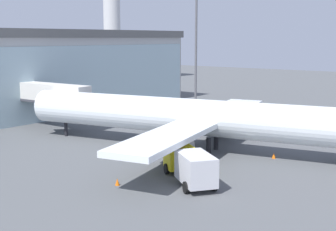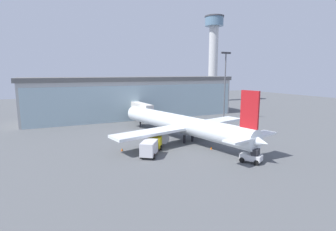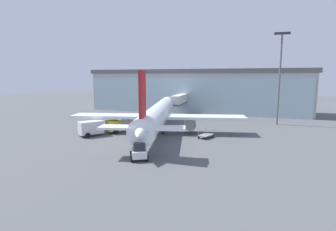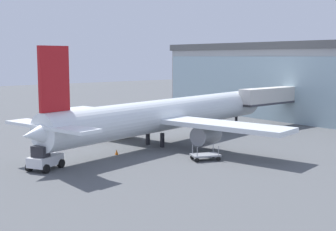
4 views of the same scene
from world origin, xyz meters
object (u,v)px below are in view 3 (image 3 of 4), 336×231
at_px(pushback_tug, 139,152).
at_px(baggage_cart, 206,135).
at_px(apron_light_mast, 280,71).
at_px(safety_cone_nose, 152,140).
at_px(airplane, 158,114).
at_px(safety_cone_wingtip, 93,128).
at_px(catering_truck, 98,127).
at_px(jet_bridge, 180,100).

bearing_deg(pushback_tug, baggage_cart, -51.97).
xyz_separation_m(apron_light_mast, safety_cone_nose, (-20.76, -22.80, -11.32)).
height_order(airplane, safety_cone_nose, airplane).
xyz_separation_m(safety_cone_nose, safety_cone_wingtip, (-15.01, 6.28, 0.00)).
bearing_deg(airplane, catering_truck, 110.99).
height_order(baggage_cart, pushback_tug, pushback_tug).
bearing_deg(jet_bridge, apron_light_mast, -107.36).
bearing_deg(baggage_cart, safety_cone_nose, -32.41).
distance_m(apron_light_mast, safety_cone_wingtip, 40.99).
bearing_deg(jet_bridge, airplane, -178.79).
distance_m(apron_light_mast, safety_cone_nose, 32.85).
relative_size(catering_truck, safety_cone_wingtip, 13.02).
relative_size(jet_bridge, baggage_cart, 3.99).
height_order(apron_light_mast, safety_cone_wingtip, apron_light_mast).
height_order(jet_bridge, catering_truck, jet_bridge).
relative_size(safety_cone_nose, safety_cone_wingtip, 1.00).
bearing_deg(catering_truck, jet_bridge, 20.15).
xyz_separation_m(catering_truck, pushback_tug, (12.53, -10.83, -0.49)).
distance_m(jet_bridge, safety_cone_nose, 29.72).
distance_m(airplane, safety_cone_wingtip, 13.77).
height_order(baggage_cart, safety_cone_nose, baggage_cart).
xyz_separation_m(apron_light_mast, pushback_tug, (-19.30, -31.49, -10.62)).
xyz_separation_m(airplane, safety_cone_nose, (1.73, -8.17, -3.10)).
distance_m(jet_bridge, catering_truck, 28.50).
xyz_separation_m(apron_light_mast, catering_truck, (-31.83, -20.67, -10.13)).
relative_size(pushback_tug, safety_cone_wingtip, 6.71).
bearing_deg(jet_bridge, safety_cone_nose, -176.32).
height_order(pushback_tug, safety_cone_nose, pushback_tug).
distance_m(catering_truck, safety_cone_nose, 11.33).
height_order(airplane, pushback_tug, airplane).
bearing_deg(pushback_tug, catering_truck, 21.44).
xyz_separation_m(airplane, baggage_cart, (9.54, -2.77, -2.87)).
height_order(jet_bridge, airplane, airplane).
xyz_separation_m(jet_bridge, safety_cone_wingtip, (-12.09, -23.01, -4.02)).
bearing_deg(safety_cone_nose, jet_bridge, 95.69).
bearing_deg(safety_cone_wingtip, baggage_cart, -2.22).
relative_size(jet_bridge, pushback_tug, 3.46).
bearing_deg(catering_truck, pushback_tug, -93.98).
xyz_separation_m(airplane, catering_truck, (-9.34, -6.04, -1.91)).
bearing_deg(airplane, baggage_cart, -118.09).
relative_size(apron_light_mast, pushback_tug, 5.33).
height_order(apron_light_mast, pushback_tug, apron_light_mast).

